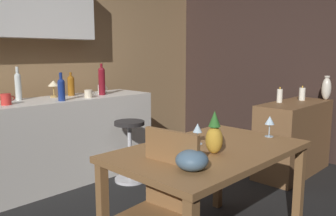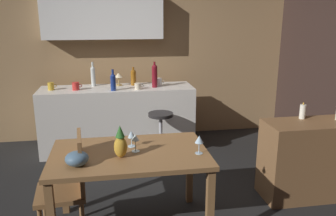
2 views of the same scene
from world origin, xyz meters
name	(u,v)px [view 1 (image 1 of 2)]	position (x,y,z in m)	size (l,w,h in m)	color
wall_kitchen_back	(38,49)	(-0.06, 2.08, 1.41)	(5.20, 0.33, 2.60)	#9E7A51
wall_side_right	(287,58)	(2.55, 0.30, 1.30)	(0.10, 4.40, 2.60)	#33231E
dining_table	(209,161)	(-0.10, -0.45, 0.65)	(1.33, 0.83, 0.74)	olive
kitchen_counter	(60,141)	(-0.15, 1.50, 0.45)	(2.10, 0.60, 0.90)	silver
sideboard_cabinet	(293,138)	(1.85, -0.17, 0.41)	(1.10, 0.44, 0.82)	brown
chair_near_window	(159,208)	(-0.61, -0.49, 0.50)	(0.43, 0.43, 0.93)	olive
bar_stool	(130,149)	(0.38, 0.98, 0.35)	(0.34, 0.34, 0.66)	#262323
wine_glass_left	(198,129)	(-0.07, -0.32, 0.85)	(0.07, 0.07, 0.15)	silver
wine_glass_right	(214,130)	(-0.05, -0.44, 0.86)	(0.07, 0.07, 0.16)	silver
wine_glass_center	(270,121)	(0.48, -0.57, 0.86)	(0.07, 0.07, 0.16)	silver
pineapple_centerpiece	(214,135)	(-0.17, -0.54, 0.86)	(0.11, 0.11, 0.27)	gold
fruit_bowl	(192,160)	(-0.52, -0.65, 0.80)	(0.18, 0.18, 0.11)	slate
wine_bottle_cobalt	(61,88)	(-0.20, 1.32, 1.02)	(0.07, 0.07, 0.28)	navy
wine_bottle_ruby	(102,80)	(0.37, 1.44, 1.07)	(0.08, 0.08, 0.35)	maroon
wine_bottle_amber	(71,85)	(0.09, 1.63, 1.02)	(0.08, 0.08, 0.26)	#8C5114
wine_bottle_clear	(18,85)	(-0.47, 1.68, 1.05)	(0.06, 0.06, 0.34)	silver
cup_white	(102,89)	(0.44, 1.54, 0.95)	(0.13, 0.09, 0.10)	white
cup_red	(6,99)	(-0.69, 1.43, 0.95)	(0.13, 0.09, 0.10)	red
cup_cream	(89,94)	(0.13, 1.34, 0.94)	(0.12, 0.09, 0.08)	beige
counter_lamp	(54,85)	(-0.12, 1.63, 1.03)	(0.12, 0.12, 0.18)	#A58447
pillar_candle_tall	(280,96)	(1.73, -0.03, 0.90)	(0.06, 0.06, 0.18)	white
pillar_candle_short	(302,94)	(2.08, -0.14, 0.89)	(0.07, 0.07, 0.17)	white
vase_ceramic_ivory	(326,88)	(2.31, -0.33, 0.96)	(0.11, 0.11, 0.29)	beige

